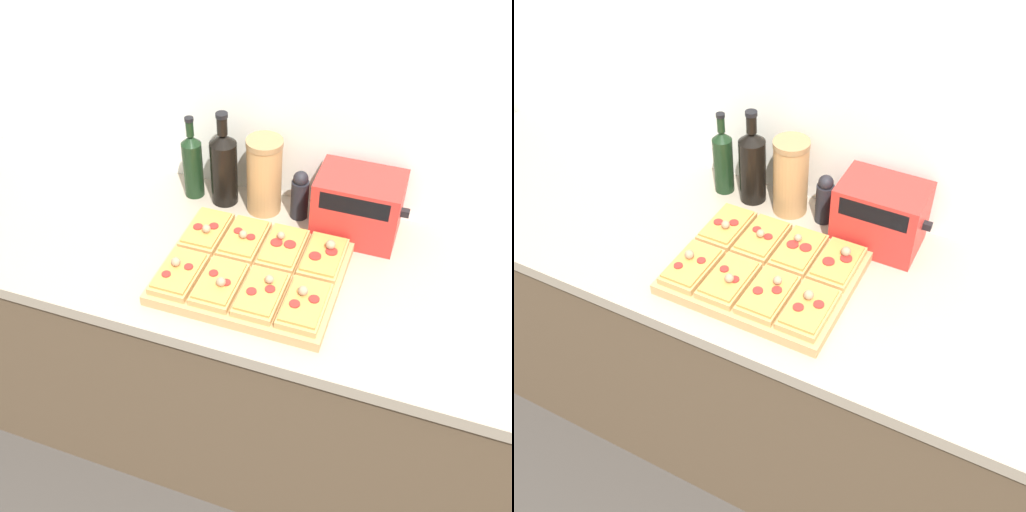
# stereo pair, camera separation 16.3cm
# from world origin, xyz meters

# --- Properties ---
(ground_plane) EXTENTS (12.00, 12.00, 0.00)m
(ground_plane) POSITION_xyz_m (0.00, 0.00, 0.00)
(ground_plane) COLOR #3D3833
(wall_back) EXTENTS (6.00, 0.06, 2.50)m
(wall_back) POSITION_xyz_m (0.00, 0.67, 1.25)
(wall_back) COLOR silver
(wall_back) RESTS_ON ground_plane
(kitchen_counter) EXTENTS (2.63, 0.67, 0.89)m
(kitchen_counter) POSITION_xyz_m (0.00, 0.32, 0.45)
(kitchen_counter) COLOR brown
(kitchen_counter) RESTS_ON ground_plane
(cutting_board) EXTENTS (0.48, 0.40, 0.03)m
(cutting_board) POSITION_xyz_m (-0.03, 0.26, 0.91)
(cutting_board) COLOR tan
(cutting_board) RESTS_ON kitchen_counter
(pizza_slice_back_left) EXTENTS (0.11, 0.18, 0.05)m
(pizza_slice_back_left) POSITION_xyz_m (-0.20, 0.35, 0.94)
(pizza_slice_back_left) COLOR tan
(pizza_slice_back_left) RESTS_ON cutting_board
(pizza_slice_back_midleft) EXTENTS (0.11, 0.18, 0.05)m
(pizza_slice_back_midleft) POSITION_xyz_m (-0.09, 0.35, 0.94)
(pizza_slice_back_midleft) COLOR tan
(pizza_slice_back_midleft) RESTS_ON cutting_board
(pizza_slice_back_midright) EXTENTS (0.11, 0.18, 0.05)m
(pizza_slice_back_midright) POSITION_xyz_m (0.03, 0.35, 0.94)
(pizza_slice_back_midright) COLOR tan
(pizza_slice_back_midright) RESTS_ON cutting_board
(pizza_slice_back_right) EXTENTS (0.11, 0.18, 0.06)m
(pizza_slice_back_right) POSITION_xyz_m (0.14, 0.35, 0.94)
(pizza_slice_back_right) COLOR tan
(pizza_slice_back_right) RESTS_ON cutting_board
(pizza_slice_front_left) EXTENTS (0.11, 0.18, 0.05)m
(pizza_slice_front_left) POSITION_xyz_m (-0.20, 0.16, 0.94)
(pizza_slice_front_left) COLOR tan
(pizza_slice_front_left) RESTS_ON cutting_board
(pizza_slice_front_midleft) EXTENTS (0.11, 0.18, 0.05)m
(pizza_slice_front_midleft) POSITION_xyz_m (-0.09, 0.16, 0.94)
(pizza_slice_front_midleft) COLOR tan
(pizza_slice_front_midleft) RESTS_ON cutting_board
(pizza_slice_front_midright) EXTENTS (0.11, 0.18, 0.05)m
(pizza_slice_front_midright) POSITION_xyz_m (0.03, 0.16, 0.94)
(pizza_slice_front_midright) COLOR tan
(pizza_slice_front_midright) RESTS_ON cutting_board
(pizza_slice_front_right) EXTENTS (0.11, 0.18, 0.05)m
(pizza_slice_front_right) POSITION_xyz_m (0.14, 0.16, 0.94)
(pizza_slice_front_right) COLOR tan
(pizza_slice_front_right) RESTS_ON cutting_board
(olive_oil_bottle) EXTENTS (0.06, 0.06, 0.28)m
(olive_oil_bottle) POSITION_xyz_m (-0.33, 0.56, 1.01)
(olive_oil_bottle) COLOR black
(olive_oil_bottle) RESTS_ON kitchen_counter
(wine_bottle) EXTENTS (0.08, 0.08, 0.31)m
(wine_bottle) POSITION_xyz_m (-0.23, 0.56, 1.02)
(wine_bottle) COLOR black
(wine_bottle) RESTS_ON kitchen_counter
(grain_jar_tall) EXTENTS (0.11, 0.11, 0.25)m
(grain_jar_tall) POSITION_xyz_m (-0.10, 0.56, 1.02)
(grain_jar_tall) COLOR #AD7F4C
(grain_jar_tall) RESTS_ON kitchen_counter
(pepper_mill) EXTENTS (0.05, 0.05, 0.16)m
(pepper_mill) POSITION_xyz_m (0.01, 0.56, 0.97)
(pepper_mill) COLOR black
(pepper_mill) RESTS_ON kitchen_counter
(toaster_oven) EXTENTS (0.27, 0.17, 0.20)m
(toaster_oven) POSITION_xyz_m (0.19, 0.53, 0.99)
(toaster_oven) COLOR red
(toaster_oven) RESTS_ON kitchen_counter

